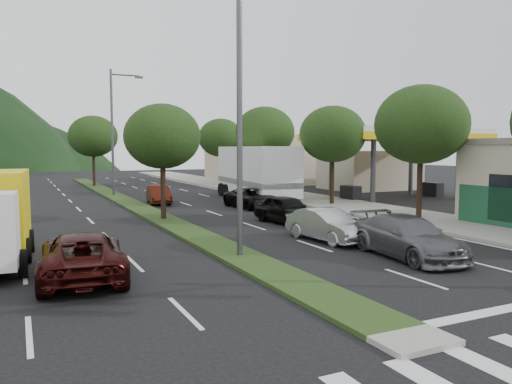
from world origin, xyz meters
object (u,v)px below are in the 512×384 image
car_queue_b (408,237)px  tree_r_d (265,132)px  tree_med_far (93,136)px  suv_maroon (82,255)px  motorhome (256,172)px  streetlight_mid (115,126)px  tree_r_b (421,125)px  streetlight_near (245,96)px  tree_r_e (221,138)px  car_queue_a (287,209)px  car_queue_d (252,198)px  sedan_silver (327,225)px  tree_r_c (333,134)px  car_queue_c (159,195)px  tree_med_near (162,137)px

car_queue_b → tree_r_d: bearing=80.1°
tree_med_far → suv_maroon: 37.18m
motorhome → suv_maroon: bearing=-122.5°
streetlight_mid → motorhome: 12.08m
tree_r_b → streetlight_near: (-11.79, -4.00, 0.55)m
motorhome → car_queue_b: bearing=-94.5°
tree_r_e → car_queue_a: (-6.60, -25.64, -4.17)m
tree_med_far → car_queue_d: 24.17m
tree_r_e → car_queue_b: 35.29m
streetlight_near → car_queue_d: (6.42, 13.17, -4.95)m
car_queue_b → car_queue_d: size_ratio=1.10×
tree_med_far → car_queue_d: tree_med_far is taller
tree_r_b → streetlight_mid: (-11.79, 21.00, 0.55)m
sedan_silver → car_queue_a: size_ratio=0.96×
tree_med_far → car_queue_b: bearing=-82.0°
tree_r_b → tree_r_e: tree_r_b is taller
suv_maroon → car_queue_d: 18.16m
tree_med_far → streetlight_near: 36.01m
tree_r_c → car_queue_c: bearing=148.6°
tree_r_d → car_queue_c: bearing=-159.3°
car_queue_b → motorhome: motorhome is taller
tree_med_far → streetlight_near: (0.21, -36.00, 0.58)m
car_queue_d → car_queue_a: bearing=-104.9°
tree_med_near → car_queue_b: bearing=-66.6°
tree_r_b → car_queue_c: (-10.13, 14.17, -4.40)m
car_queue_a → car_queue_b: (-0.04, -8.77, 0.01)m
suv_maroon → sedan_silver: bearing=-163.2°
tree_r_b → streetlight_mid: size_ratio=0.69×
tree_med_near → car_queue_c: (1.87, 8.17, -3.79)m
tree_med_near → suv_maroon: (-5.27, -10.55, -3.73)m
streetlight_mid → sedan_silver: bearing=-79.6°
tree_r_d → suv_maroon: 28.75m
car_queue_a → motorhome: motorhome is taller
tree_med_near → car_queue_b: 14.02m
tree_r_e → sedan_silver: size_ratio=1.66×
tree_r_b → streetlight_mid: streetlight_mid is taller
tree_med_far → car_queue_a: size_ratio=1.65×
motorhome → streetlight_mid: bearing=145.3°
car_queue_b → car_queue_c: (-3.50, 20.58, -0.09)m
streetlight_mid → motorhome: streetlight_mid is taller
suv_maroon → car_queue_c: bearing=-105.3°
car_queue_d → car_queue_b: bearing=-99.4°
tree_r_c → car_queue_b: tree_r_c is taller
motorhome → tree_r_b: bearing=-71.6°
car_queue_c → car_queue_d: bearing=-39.3°
tree_med_near → car_queue_b: (5.37, -12.41, -3.70)m
tree_med_far → car_queue_b: size_ratio=1.39×
suv_maroon → car_queue_a: bearing=-141.5°
tree_r_b → tree_r_e: (0.00, 28.00, -0.14)m
streetlight_mid → motorhome: (8.80, -7.52, -3.48)m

